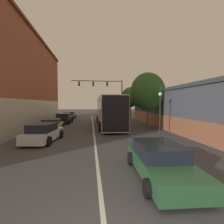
{
  "coord_description": "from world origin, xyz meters",
  "views": [
    {
      "loc": [
        -0.29,
        -3.07,
        2.82
      ],
      "look_at": [
        2.07,
        16.16,
        1.85
      ],
      "focal_mm": 28.0,
      "sensor_mm": 36.0,
      "label": 1
    }
  ],
  "objects": [
    {
      "name": "lane_center_line",
      "position": [
        0.0,
        16.16,
        0.0
      ],
      "size": [
        0.14,
        44.33,
        0.01
      ],
      "color": "silver",
      "rests_on": "ground_plane"
    },
    {
      "name": "hatchback_foreground",
      "position": [
        2.35,
        3.27,
        0.6
      ],
      "size": [
        2.16,
        4.6,
        1.25
      ],
      "rotation": [
        0.0,
        0.0,
        1.53
      ],
      "color": "#285633",
      "rests_on": "ground_plane"
    },
    {
      "name": "parked_car_left_distant",
      "position": [
        -4.23,
        30.15,
        0.61
      ],
      "size": [
        2.33,
        4.41,
        1.28
      ],
      "rotation": [
        0.0,
        0.0,
        1.5
      ],
      "color": "slate",
      "rests_on": "ground_plane"
    },
    {
      "name": "traffic_signal_gantry",
      "position": [
        2.43,
        28.32,
        5.3
      ],
      "size": [
        9.11,
        0.36,
        7.1
      ],
      "color": "black",
      "rests_on": "ground_plane"
    },
    {
      "name": "parked_car_left_near",
      "position": [
        -3.73,
        10.13,
        0.65
      ],
      "size": [
        2.36,
        4.54,
        1.36
      ],
      "rotation": [
        0.0,
        0.0,
        1.44
      ],
      "color": "silver",
      "rests_on": "ground_plane"
    },
    {
      "name": "street_tree_far",
      "position": [
        6.86,
        27.93,
        3.91
      ],
      "size": [
        3.29,
        2.96,
        5.72
      ],
      "color": "brown",
      "rests_on": "ground_plane"
    },
    {
      "name": "street_lamp",
      "position": [
        5.9,
        11.94,
        2.24
      ],
      "size": [
        0.32,
        0.32,
        3.8
      ],
      "color": "#233323",
      "rests_on": "ground_plane"
    },
    {
      "name": "parked_car_left_mid",
      "position": [
        -4.25,
        15.26,
        0.58
      ],
      "size": [
        1.96,
        3.9,
        1.23
      ],
      "rotation": [
        0.0,
        0.0,
        1.55
      ],
      "color": "silver",
      "rests_on": "ground_plane"
    },
    {
      "name": "street_tree_near",
      "position": [
        6.02,
        15.76,
        4.11
      ],
      "size": [
        3.83,
        3.44,
        6.22
      ],
      "color": "brown",
      "rests_on": "ground_plane"
    },
    {
      "name": "building_right_storefront",
      "position": [
        10.63,
        14.64,
        2.33
      ],
      "size": [
        6.59,
        25.3,
        4.43
      ],
      "color": "#4C515B",
      "rests_on": "ground_plane"
    },
    {
      "name": "bus",
      "position": [
        1.94,
        18.31,
        2.01
      ],
      "size": [
        2.89,
        12.94,
        3.59
      ],
      "rotation": [
        0.0,
        0.0,
        1.56
      ],
      "color": "silver",
      "rests_on": "ground_plane"
    },
    {
      "name": "parked_car_left_far",
      "position": [
        -4.02,
        22.1,
        0.69
      ],
      "size": [
        2.24,
        4.13,
        1.45
      ],
      "rotation": [
        0.0,
        0.0,
        1.51
      ],
      "color": "black",
      "rests_on": "ground_plane"
    }
  ]
}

